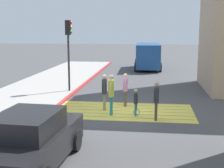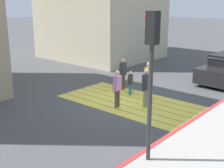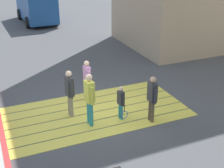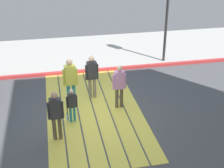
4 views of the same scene
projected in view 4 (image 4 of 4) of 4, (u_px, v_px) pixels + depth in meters
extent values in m
plane|color=#4C4C4F|center=(94.00, 110.00, 11.25)|extent=(120.00, 120.00, 0.00)
cube|color=#EAD64C|center=(54.00, 114.00, 11.00)|extent=(6.40, 0.50, 0.01)
cube|color=#EAD64C|center=(70.00, 112.00, 11.10)|extent=(6.40, 0.50, 0.01)
cube|color=#EAD64C|center=(86.00, 111.00, 11.20)|extent=(6.40, 0.50, 0.01)
cube|color=#EAD64C|center=(101.00, 109.00, 11.30)|extent=(6.40, 0.50, 0.01)
cube|color=#EAD64C|center=(116.00, 107.00, 11.39)|extent=(6.40, 0.50, 0.01)
cube|color=#EAD64C|center=(131.00, 106.00, 11.49)|extent=(6.40, 0.50, 0.01)
cube|color=#ADA8A0|center=(77.00, 53.00, 16.13)|extent=(4.80, 40.00, 0.12)
cube|color=#BC3333|center=(83.00, 71.00, 14.07)|extent=(0.16, 40.00, 0.13)
cylinder|color=#2D2D2D|center=(166.00, 28.00, 14.33)|extent=(0.12, 0.12, 3.40)
cylinder|color=teal|center=(74.00, 95.00, 11.38)|extent=(0.13, 0.13, 0.85)
cylinder|color=teal|center=(69.00, 95.00, 11.33)|extent=(0.13, 0.13, 0.85)
cube|color=#D8D84C|center=(70.00, 75.00, 11.00)|extent=(0.26, 0.39, 0.71)
sphere|color=beige|center=(69.00, 62.00, 10.78)|extent=(0.22, 0.22, 0.22)
cylinder|color=#D8D84C|center=(76.00, 76.00, 11.09)|extent=(0.09, 0.09, 0.61)
cylinder|color=#D8D84C|center=(64.00, 78.00, 10.98)|extent=(0.09, 0.09, 0.61)
cylinder|color=gray|center=(95.00, 88.00, 11.91)|extent=(0.12, 0.12, 0.80)
cylinder|color=gray|center=(90.00, 88.00, 11.86)|extent=(0.12, 0.12, 0.80)
cube|color=#333338|center=(92.00, 70.00, 11.56)|extent=(0.24, 0.37, 0.66)
sphere|color=beige|center=(91.00, 59.00, 11.35)|extent=(0.21, 0.21, 0.21)
cylinder|color=#333338|center=(97.00, 71.00, 11.64)|extent=(0.09, 0.09, 0.56)
cylinder|color=#333338|center=(86.00, 73.00, 11.53)|extent=(0.09, 0.09, 0.56)
cylinder|color=brown|center=(121.00, 98.00, 11.26)|extent=(0.12, 0.12, 0.77)
cylinder|color=brown|center=(117.00, 98.00, 11.23)|extent=(0.12, 0.12, 0.77)
cube|color=#D18CC6|center=(119.00, 80.00, 10.93)|extent=(0.22, 0.34, 0.64)
sphere|color=beige|center=(119.00, 68.00, 10.73)|extent=(0.20, 0.20, 0.20)
cylinder|color=#D18CC6|center=(125.00, 81.00, 10.99)|extent=(0.08, 0.08, 0.55)
cylinder|color=#D18CC6|center=(114.00, 82.00, 10.92)|extent=(0.08, 0.08, 0.55)
cylinder|color=brown|center=(60.00, 128.00, 9.57)|extent=(0.12, 0.12, 0.77)
cylinder|color=brown|center=(54.00, 129.00, 9.54)|extent=(0.12, 0.12, 0.77)
cube|color=#333338|center=(55.00, 108.00, 9.24)|extent=(0.21, 0.34, 0.64)
sphere|color=tan|center=(54.00, 95.00, 9.04)|extent=(0.20, 0.20, 0.20)
cylinder|color=#333338|center=(62.00, 110.00, 9.30)|extent=(0.08, 0.08, 0.54)
cylinder|color=#333338|center=(49.00, 111.00, 9.23)|extent=(0.08, 0.08, 0.54)
cylinder|color=teal|center=(74.00, 114.00, 10.48)|extent=(0.09, 0.09, 0.57)
cylinder|color=teal|center=(71.00, 115.00, 10.44)|extent=(0.09, 0.09, 0.57)
cube|color=#333338|center=(72.00, 100.00, 10.23)|extent=(0.19, 0.27, 0.47)
sphere|color=beige|center=(71.00, 91.00, 10.08)|extent=(0.15, 0.15, 0.15)
cylinder|color=#333338|center=(76.00, 101.00, 10.30)|extent=(0.06, 0.06, 0.40)
cylinder|color=#333338|center=(67.00, 103.00, 10.20)|extent=(0.06, 0.06, 0.40)
cylinder|color=black|center=(67.00, 111.00, 10.30)|extent=(0.03, 0.03, 0.28)
torus|color=blue|center=(68.00, 117.00, 10.41)|extent=(0.28, 0.06, 0.28)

